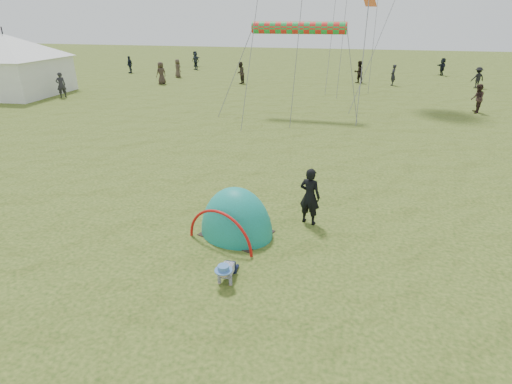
% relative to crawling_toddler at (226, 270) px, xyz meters
% --- Properties ---
extents(ground, '(140.00, 140.00, 0.00)m').
position_rel_crawling_toddler_xyz_m(ground, '(0.83, -0.08, -0.26)').
color(ground, '#233F12').
extents(crawling_toddler, '(0.49, 0.68, 0.51)m').
position_rel_crawling_toddler_xyz_m(crawling_toddler, '(0.00, 0.00, 0.00)').
color(crawling_toddler, black).
rests_on(crawling_toddler, ground).
extents(popup_tent, '(2.35, 2.13, 2.52)m').
position_rel_crawling_toddler_xyz_m(popup_tent, '(-0.39, 2.00, -0.26)').
color(popup_tent, '#177C66').
rests_on(popup_tent, ground).
extents(standing_adult, '(0.66, 0.53, 1.57)m').
position_rel_crawling_toddler_xyz_m(standing_adult, '(1.33, 3.05, 0.53)').
color(standing_adult, black).
rests_on(standing_adult, ground).
extents(event_marquee, '(6.97, 6.97, 4.41)m').
position_rel_crawling_toddler_xyz_m(event_marquee, '(-21.77, 17.43, 1.95)').
color(event_marquee, white).
rests_on(event_marquee, ground).
extents(crowd_person_0, '(0.42, 0.62, 1.64)m').
position_rel_crawling_toddler_xyz_m(crowd_person_0, '(4.80, 28.65, 0.56)').
color(crowd_person_0, black).
rests_on(crowd_person_0, ground).
extents(crowd_person_1, '(0.77, 0.93, 1.76)m').
position_rel_crawling_toddler_xyz_m(crowd_person_1, '(-7.54, 26.51, 0.62)').
color(crowd_person_1, '#2C251F').
rests_on(crowd_person_1, ground).
extents(crowd_person_2, '(0.47, 0.99, 1.63)m').
position_rel_crawling_toddler_xyz_m(crowd_person_2, '(-20.22, 30.44, 0.56)').
color(crowd_person_2, '#1B2131').
rests_on(crowd_person_2, ground).
extents(crowd_person_3, '(1.19, 0.96, 1.60)m').
position_rel_crawling_toddler_xyz_m(crowd_person_3, '(11.17, 28.95, 0.54)').
color(crowd_person_3, black).
rests_on(crowd_person_3, ground).
extents(crowd_person_4, '(0.94, 0.90, 1.62)m').
position_rel_crawling_toddler_xyz_m(crowd_person_4, '(-14.24, 28.68, 0.55)').
color(crowd_person_4, '#46382E').
rests_on(crowd_person_4, ground).
extents(crowd_person_5, '(0.82, 1.57, 1.61)m').
position_rel_crawling_toddler_xyz_m(crowd_person_5, '(9.71, 36.31, 0.55)').
color(crowd_person_5, black).
rests_on(crowd_person_5, ground).
extents(crowd_person_7, '(0.71, 0.86, 1.65)m').
position_rel_crawling_toddler_xyz_m(crowd_person_7, '(8.96, 19.15, 0.57)').
color(crowd_person_7, '#32211E').
rests_on(crowd_person_7, ground).
extents(crowd_person_8, '(1.06, 0.73, 1.67)m').
position_rel_crawling_toddler_xyz_m(crowd_person_8, '(-14.96, 34.75, 0.58)').
color(crowd_person_8, '#252D36').
rests_on(crowd_person_8, ground).
extents(crowd_person_10, '(0.95, 1.04, 1.78)m').
position_rel_crawling_toddler_xyz_m(crowd_person_10, '(-13.85, 24.62, 0.63)').
color(crowd_person_10, '#382B24').
rests_on(crowd_person_10, ground).
extents(crowd_person_11, '(0.53, 1.56, 1.67)m').
position_rel_crawling_toddler_xyz_m(crowd_person_11, '(-16.09, 37.46, 0.58)').
color(crowd_person_11, '#1C232C').
rests_on(crowd_person_11, ground).
extents(crowd_person_12, '(0.70, 0.74, 1.70)m').
position_rel_crawling_toddler_xyz_m(crowd_person_12, '(-17.75, 17.32, 0.59)').
color(crowd_person_12, '#26252A').
rests_on(crowd_person_12, ground).
extents(crowd_person_13, '(1.11, 1.08, 1.80)m').
position_rel_crawling_toddler_xyz_m(crowd_person_13, '(2.04, 29.43, 0.64)').
color(crowd_person_13, black).
rests_on(crowd_person_13, ground).
extents(rainbow_tube_kite, '(5.11, 0.64, 0.64)m').
position_rel_crawling_toddler_xyz_m(rainbow_tube_kite, '(-1.21, 16.39, 4.37)').
color(rainbow_tube_kite, red).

